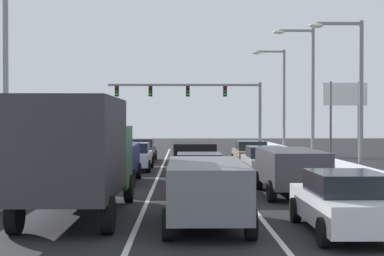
{
  "coord_description": "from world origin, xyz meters",
  "views": [
    {
      "loc": [
        -0.52,
        -7.7,
        2.76
      ],
      "look_at": [
        0.08,
        27.23,
        2.27
      ],
      "focal_mm": 53.61,
      "sensor_mm": 36.0,
      "label": 1
    }
  ],
  "objects_px": {
    "sedan_charcoal_left_lane_fourth": "(141,150)",
    "street_lamp_right_mid": "(307,83)",
    "sedan_white_right_lane_nearest": "(345,202)",
    "roadside_sign_right": "(345,102)",
    "suv_charcoal_right_lane_second": "(291,168)",
    "box_truck_left_lane_nearest": "(79,150)",
    "sedan_maroon_center_lane_fourth": "(190,153)",
    "street_lamp_left_mid": "(14,55)",
    "suv_gray_center_lane_nearest": "(206,187)",
    "sedan_white_left_lane_third": "(134,156)",
    "sedan_silver_right_lane_third": "(265,162)",
    "sedan_red_center_lane_second": "(199,173)",
    "sedan_tan_right_lane_fourth": "(250,153)",
    "traffic_light_gantry": "(202,97)",
    "street_lamp_right_near": "(353,82)",
    "street_lamp_right_far": "(280,92)",
    "suv_black_center_lane_third": "(194,155)",
    "suv_navy_left_lane_second": "(113,160)"
  },
  "relations": [
    {
      "from": "sedan_maroon_center_lane_fourth",
      "to": "street_lamp_left_mid",
      "type": "distance_m",
      "value": 13.91
    },
    {
      "from": "roadside_sign_right",
      "to": "sedan_red_center_lane_second",
      "type": "bearing_deg",
      "value": -119.94
    },
    {
      "from": "traffic_light_gantry",
      "to": "street_lamp_right_mid",
      "type": "distance_m",
      "value": 16.77
    },
    {
      "from": "sedan_tan_right_lane_fourth",
      "to": "traffic_light_gantry",
      "type": "relative_size",
      "value": 0.32
    },
    {
      "from": "suv_gray_center_lane_nearest",
      "to": "sedan_red_center_lane_second",
      "type": "xyz_separation_m",
      "value": [
        0.02,
        6.8,
        -0.25
      ]
    },
    {
      "from": "street_lamp_right_far",
      "to": "suv_black_center_lane_third",
      "type": "bearing_deg",
      "value": -112.43
    },
    {
      "from": "sedan_red_center_lane_second",
      "to": "street_lamp_right_mid",
      "type": "xyz_separation_m",
      "value": [
        7.41,
        15.09,
        4.37
      ]
    },
    {
      "from": "suv_gray_center_lane_nearest",
      "to": "suv_black_center_lane_third",
      "type": "distance_m",
      "value": 13.36
    },
    {
      "from": "sedan_red_center_lane_second",
      "to": "sedan_maroon_center_lane_fourth",
      "type": "relative_size",
      "value": 1.0
    },
    {
      "from": "suv_charcoal_right_lane_second",
      "to": "box_truck_left_lane_nearest",
      "type": "bearing_deg",
      "value": -146.21
    },
    {
      "from": "sedan_white_left_lane_third",
      "to": "street_lamp_right_mid",
      "type": "relative_size",
      "value": 0.52
    },
    {
      "from": "suv_gray_center_lane_nearest",
      "to": "suv_navy_left_lane_second",
      "type": "relative_size",
      "value": 1.0
    },
    {
      "from": "suv_charcoal_right_lane_second",
      "to": "traffic_light_gantry",
      "type": "height_order",
      "value": "traffic_light_gantry"
    },
    {
      "from": "suv_navy_left_lane_second",
      "to": "street_lamp_right_mid",
      "type": "bearing_deg",
      "value": 46.02
    },
    {
      "from": "sedan_white_right_lane_nearest",
      "to": "traffic_light_gantry",
      "type": "distance_m",
      "value": 38.7
    },
    {
      "from": "sedan_white_right_lane_nearest",
      "to": "sedan_silver_right_lane_third",
      "type": "height_order",
      "value": "same"
    },
    {
      "from": "sedan_white_right_lane_nearest",
      "to": "suv_charcoal_right_lane_second",
      "type": "height_order",
      "value": "suv_charcoal_right_lane_second"
    },
    {
      "from": "box_truck_left_lane_nearest",
      "to": "street_lamp_right_near",
      "type": "bearing_deg",
      "value": 45.61
    },
    {
      "from": "sedan_white_left_lane_third",
      "to": "street_lamp_right_mid",
      "type": "height_order",
      "value": "street_lamp_right_mid"
    },
    {
      "from": "sedan_white_left_lane_third",
      "to": "sedan_charcoal_left_lane_fourth",
      "type": "xyz_separation_m",
      "value": [
        -0.11,
        6.77,
        0.0
      ]
    },
    {
      "from": "sedan_white_left_lane_third",
      "to": "traffic_light_gantry",
      "type": "height_order",
      "value": "traffic_light_gantry"
    },
    {
      "from": "suv_navy_left_lane_second",
      "to": "street_lamp_right_far",
      "type": "relative_size",
      "value": 0.59
    },
    {
      "from": "suv_navy_left_lane_second",
      "to": "sedan_red_center_lane_second",
      "type": "bearing_deg",
      "value": -44.64
    },
    {
      "from": "box_truck_left_lane_nearest",
      "to": "sedan_white_right_lane_nearest",
      "type": "bearing_deg",
      "value": -19.65
    },
    {
      "from": "roadside_sign_right",
      "to": "suv_charcoal_right_lane_second",
      "type": "bearing_deg",
      "value": -111.12
    },
    {
      "from": "suv_gray_center_lane_nearest",
      "to": "box_truck_left_lane_nearest",
      "type": "distance_m",
      "value": 3.94
    },
    {
      "from": "street_lamp_left_mid",
      "to": "suv_navy_left_lane_second",
      "type": "bearing_deg",
      "value": 23.81
    },
    {
      "from": "traffic_light_gantry",
      "to": "street_lamp_left_mid",
      "type": "bearing_deg",
      "value": -106.83
    },
    {
      "from": "sedan_silver_right_lane_third",
      "to": "sedan_charcoal_left_lane_fourth",
      "type": "xyz_separation_m",
      "value": [
        -6.71,
        11.15,
        0.0
      ]
    },
    {
      "from": "sedan_white_left_lane_third",
      "to": "street_lamp_left_mid",
      "type": "xyz_separation_m",
      "value": [
        -4.2,
        -8.07,
        4.63
      ]
    },
    {
      "from": "sedan_white_right_lane_nearest",
      "to": "box_truck_left_lane_nearest",
      "type": "xyz_separation_m",
      "value": [
        -6.86,
        2.45,
        1.14
      ]
    },
    {
      "from": "suv_black_center_lane_third",
      "to": "street_lamp_right_mid",
      "type": "bearing_deg",
      "value": 48.76
    },
    {
      "from": "sedan_red_center_lane_second",
      "to": "sedan_charcoal_left_lane_fourth",
      "type": "xyz_separation_m",
      "value": [
        -3.41,
        16.76,
        0.0
      ]
    },
    {
      "from": "suv_charcoal_right_lane_second",
      "to": "sedan_tan_right_lane_fourth",
      "type": "distance_m",
      "value": 13.23
    },
    {
      "from": "sedan_white_right_lane_nearest",
      "to": "sedan_silver_right_lane_third",
      "type": "relative_size",
      "value": 1.0
    },
    {
      "from": "traffic_light_gantry",
      "to": "street_lamp_right_far",
      "type": "height_order",
      "value": "street_lamp_right_far"
    },
    {
      "from": "suv_black_center_lane_third",
      "to": "street_lamp_left_mid",
      "type": "relative_size",
      "value": 0.54
    },
    {
      "from": "sedan_white_right_lane_nearest",
      "to": "roadside_sign_right",
      "type": "xyz_separation_m",
      "value": [
        7.62,
        26.74,
        3.25
      ]
    },
    {
      "from": "sedan_red_center_lane_second",
      "to": "box_truck_left_lane_nearest",
      "type": "distance_m",
      "value": 6.49
    },
    {
      "from": "suv_gray_center_lane_nearest",
      "to": "sedan_white_left_lane_third",
      "type": "bearing_deg",
      "value": 101.07
    },
    {
      "from": "sedan_white_right_lane_nearest",
      "to": "street_lamp_left_mid",
      "type": "xyz_separation_m",
      "value": [
        -10.81,
        9.68,
        4.63
      ]
    },
    {
      "from": "suv_gray_center_lane_nearest",
      "to": "sedan_charcoal_left_lane_fourth",
      "type": "height_order",
      "value": "suv_gray_center_lane_nearest"
    },
    {
      "from": "suv_gray_center_lane_nearest",
      "to": "traffic_light_gantry",
      "type": "relative_size",
      "value": 0.35
    },
    {
      "from": "sedan_red_center_lane_second",
      "to": "sedan_charcoal_left_lane_fourth",
      "type": "height_order",
      "value": "same"
    },
    {
      "from": "sedan_charcoal_left_lane_fourth",
      "to": "street_lamp_right_mid",
      "type": "height_order",
      "value": "street_lamp_right_mid"
    },
    {
      "from": "suv_charcoal_right_lane_second",
      "to": "roadside_sign_right",
      "type": "height_order",
      "value": "roadside_sign_right"
    },
    {
      "from": "sedan_silver_right_lane_third",
      "to": "roadside_sign_right",
      "type": "height_order",
      "value": "roadside_sign_right"
    },
    {
      "from": "suv_charcoal_right_lane_second",
      "to": "street_lamp_left_mid",
      "type": "height_order",
      "value": "street_lamp_left_mid"
    },
    {
      "from": "traffic_light_gantry",
      "to": "street_lamp_right_near",
      "type": "height_order",
      "value": "street_lamp_right_near"
    },
    {
      "from": "sedan_silver_right_lane_third",
      "to": "sedan_tan_right_lane_fourth",
      "type": "height_order",
      "value": "same"
    }
  ]
}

